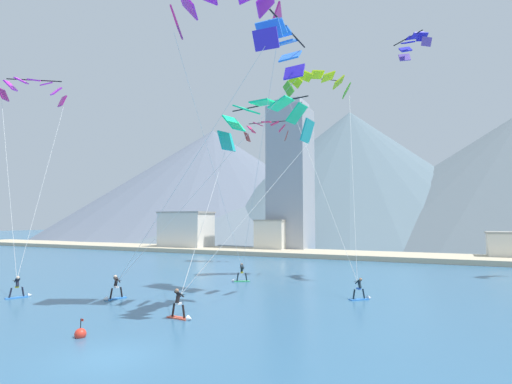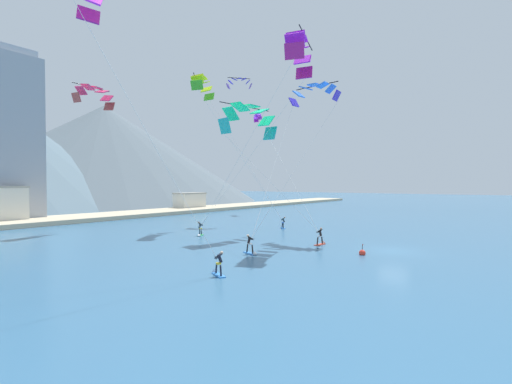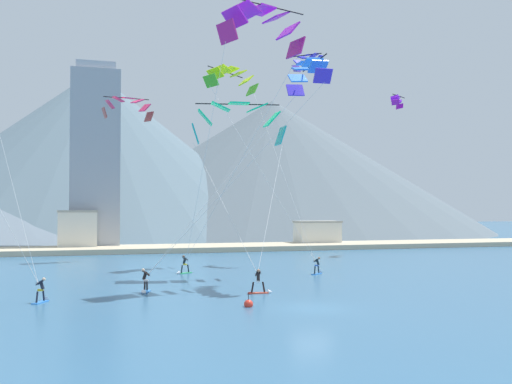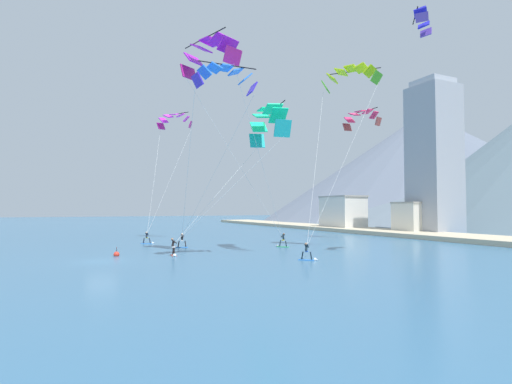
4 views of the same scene
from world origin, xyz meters
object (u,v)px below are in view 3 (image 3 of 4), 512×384
at_px(kitesurfer_mid_center, 183,268).
at_px(parafoil_kite_near_lead, 239,118).
at_px(kitesurfer_far_left, 145,285).
at_px(kitesurfer_near_lead, 261,286).
at_px(parafoil_kite_mid_center, 262,25).
at_px(kitesurfer_far_right, 43,295).
at_px(kitesurfer_near_trail, 318,269).
at_px(parafoil_kite_far_left, 307,74).
at_px(parafoil_kite_distant_high_outer, 309,60).
at_px(race_marker_buoy, 248,304).
at_px(parafoil_kite_near_trail, 231,78).
at_px(parafoil_kite_distant_low_drift, 128,105).
at_px(parafoil_kite_distant_mid_solo, 396,100).

height_order(kitesurfer_mid_center, parafoil_kite_near_lead, parafoil_kite_near_lead).
bearing_deg(kitesurfer_far_left, parafoil_kite_near_lead, 39.54).
xyz_separation_m(kitesurfer_near_lead, parafoil_kite_mid_center, (1.05, 3.29, 19.67)).
height_order(kitesurfer_far_right, parafoil_kite_near_lead, parafoil_kite_near_lead).
bearing_deg(kitesurfer_far_right, parafoil_kite_near_lead, 32.19).
bearing_deg(kitesurfer_far_left, kitesurfer_near_trail, 24.59).
distance_m(parafoil_kite_far_left, parafoil_kite_distant_high_outer, 19.63).
height_order(kitesurfer_near_lead, kitesurfer_far_right, kitesurfer_near_lead).
xyz_separation_m(kitesurfer_mid_center, kitesurfer_far_right, (-11.06, -13.67, -0.04)).
xyz_separation_m(kitesurfer_near_lead, race_marker_buoy, (-2.27, -5.04, -0.40)).
relative_size(parafoil_kite_near_lead, parafoil_kite_mid_center, 0.69).
height_order(kitesurfer_mid_center, parafoil_kite_near_trail, parafoil_kite_near_trail).
bearing_deg(kitesurfer_far_right, kitesurfer_mid_center, 51.03).
bearing_deg(parafoil_kite_near_trail, kitesurfer_near_trail, -58.31).
distance_m(kitesurfer_far_left, parafoil_kite_near_lead, 17.54).
height_order(kitesurfer_near_trail, parafoil_kite_mid_center, parafoil_kite_mid_center).
bearing_deg(parafoil_kite_distant_high_outer, parafoil_kite_distant_low_drift, 155.06).
distance_m(parafoil_kite_mid_center, parafoil_kite_far_left, 5.14).
height_order(kitesurfer_far_left, parafoil_kite_mid_center, parafoil_kite_mid_center).
bearing_deg(parafoil_kite_near_lead, kitesurfer_near_lead, -94.95).
relative_size(parafoil_kite_mid_center, parafoil_kite_distant_high_outer, 5.23).
bearing_deg(kitesurfer_mid_center, parafoil_kite_mid_center, -67.10).
xyz_separation_m(kitesurfer_near_lead, kitesurfer_far_right, (-14.47, 0.20, -0.08)).
bearing_deg(parafoil_kite_distant_high_outer, kitesurfer_near_trail, -107.19).
distance_m(parafoil_kite_near_lead, parafoil_kite_distant_low_drift, 22.09).
xyz_separation_m(parafoil_kite_near_lead, parafoil_kite_far_left, (3.94, -6.40, 2.72)).
distance_m(parafoil_kite_near_trail, parafoil_kite_distant_mid_solo, 26.87).
bearing_deg(parafoil_kite_near_trail, kitesurfer_near_lead, -97.31).
bearing_deg(parafoil_kite_distant_mid_solo, parafoil_kite_distant_high_outer, -151.77).
relative_size(kitesurfer_near_trail, race_marker_buoy, 1.63).
xyz_separation_m(kitesurfer_near_trail, parafoil_kite_mid_center, (-7.36, -6.83, 19.76)).
distance_m(parafoil_kite_distant_low_drift, race_marker_buoy, 39.59).
distance_m(kitesurfer_near_lead, parafoil_kite_distant_low_drift, 35.45).
bearing_deg(parafoil_kite_mid_center, parafoil_kite_distant_mid_solo, 44.45).
xyz_separation_m(parafoil_kite_distant_low_drift, race_marker_buoy, (5.37, -34.85, -18.00)).
height_order(parafoil_kite_near_lead, race_marker_buoy, parafoil_kite_near_lead).
height_order(kitesurfer_near_lead, race_marker_buoy, kitesurfer_near_lead).
xyz_separation_m(kitesurfer_far_right, parafoil_kite_far_left, (19.26, 3.24, 16.23)).
bearing_deg(parafoil_kite_near_trail, kitesurfer_far_right, -131.14).
height_order(kitesurfer_far_left, parafoil_kite_near_trail, parafoil_kite_near_trail).
bearing_deg(kitesurfer_far_left, parafoil_kite_far_left, 3.45).
distance_m(kitesurfer_far_right, race_marker_buoy, 13.28).
height_order(kitesurfer_mid_center, kitesurfer_far_left, kitesurfer_far_left).
distance_m(kitesurfer_near_lead, parafoil_kite_distant_mid_solo, 44.95).
relative_size(parafoil_kite_mid_center, parafoil_kite_distant_mid_solo, 5.71).
distance_m(parafoil_kite_near_trail, parafoil_kite_far_left, 16.67).
distance_m(kitesurfer_near_trail, kitesurfer_mid_center, 12.41).
bearing_deg(kitesurfer_far_right, kitesurfer_far_left, 20.48).
xyz_separation_m(parafoil_kite_mid_center, parafoil_kite_distant_low_drift, (-8.70, 26.52, -2.06)).
xyz_separation_m(parafoil_kite_near_trail, parafoil_kite_mid_center, (-1.47, -16.36, 0.40)).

